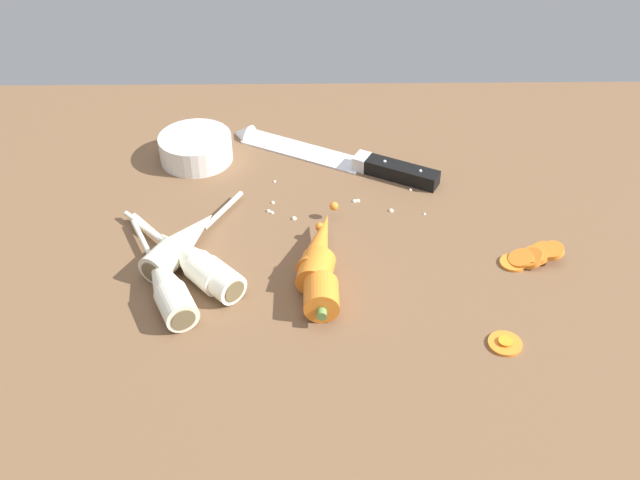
{
  "coord_description": "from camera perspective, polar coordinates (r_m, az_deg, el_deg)",
  "views": [
    {
      "loc": [
        -1.0,
        -78.22,
        62.31
      ],
      "look_at": [
        0.0,
        -2.0,
        1.5
      ],
      "focal_mm": 42.26,
      "sensor_mm": 36.0,
      "label": 1
    }
  ],
  "objects": [
    {
      "name": "chefs_knife",
      "position": [
        1.16,
        0.55,
        6.47
      ],
      "size": [
        32.26,
        19.19,
        4.18
      ],
      "color": "silver",
      "rests_on": "ground_plane"
    },
    {
      "name": "carrot_slice_stray_near",
      "position": [
        0.88,
        13.85,
        -7.54
      ],
      "size": [
        3.86,
        3.86,
        0.7
      ],
      "color": "orange",
      "rests_on": "ground_plane"
    },
    {
      "name": "carrot_slice_stack",
      "position": [
        1.0,
        15.75,
        -1.19
      ],
      "size": [
        8.17,
        4.13,
        2.71
      ],
      "color": "orange",
      "rests_on": "ground_plane"
    },
    {
      "name": "whole_carrot_second",
      "position": [
        0.91,
        0.01,
        -2.66
      ],
      "size": [
        4.21,
        17.22,
        4.2
      ],
      "color": "orange",
      "rests_on": "ground_plane"
    },
    {
      "name": "parsnip_mid_left",
      "position": [
        0.92,
        -11.65,
        -3.16
      ],
      "size": [
        11.47,
        20.68,
        4.0
      ],
      "color": "silver",
      "rests_on": "ground_plane"
    },
    {
      "name": "mince_crumbs",
      "position": [
        1.06,
        0.82,
        2.66
      ],
      "size": [
        22.21,
        9.69,
        0.72
      ],
      "color": "beige",
      "rests_on": "ground_plane"
    },
    {
      "name": "whole_carrot",
      "position": [
        0.95,
        0.11,
        -0.82
      ],
      "size": [
        6.66,
        17.63,
        4.2
      ],
      "color": "orange",
      "rests_on": "ground_plane"
    },
    {
      "name": "parsnip_mid_right",
      "position": [
        0.95,
        -9.91,
        -1.31
      ],
      "size": [
        14.75,
        16.45,
        4.0
      ],
      "color": "silver",
      "rests_on": "ground_plane"
    },
    {
      "name": "parsnip_front",
      "position": [
        0.95,
        -9.41,
        -1.63
      ],
      "size": [
        17.86,
        18.54,
        4.0
      ],
      "color": "silver",
      "rests_on": "ground_plane"
    },
    {
      "name": "parsnip_back",
      "position": [
        0.98,
        -10.33,
        -0.17
      ],
      "size": [
        11.72,
        19.06,
        4.0
      ],
      "color": "silver",
      "rests_on": "ground_plane"
    },
    {
      "name": "ground_plane",
      "position": [
        1.01,
        -0.01,
        -0.84
      ],
      "size": [
        120.0,
        90.0,
        4.0
      ],
      "primitive_type": "cube",
      "color": "brown"
    },
    {
      "name": "prep_bowl",
      "position": [
        1.17,
        -9.4,
        6.95
      ],
      "size": [
        11.0,
        11.0,
        4.0
      ],
      "color": "white",
      "rests_on": "ground_plane"
    }
  ]
}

